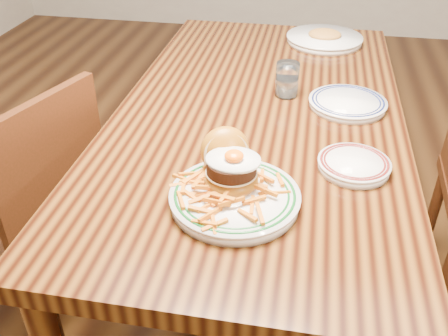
% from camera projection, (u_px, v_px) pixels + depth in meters
% --- Properties ---
extents(floor, '(6.00, 6.00, 0.00)m').
position_uv_depth(floor, '(252.00, 282.00, 1.93)').
color(floor, black).
rests_on(floor, ground).
extents(table, '(0.85, 1.60, 0.75)m').
position_uv_depth(table, '(259.00, 133.00, 1.56)').
color(table, black).
rests_on(table, floor).
extents(chair_left, '(0.51, 0.51, 0.87)m').
position_uv_depth(chair_left, '(36.00, 209.00, 1.56)').
color(chair_left, '#3D190C').
rests_on(chair_left, floor).
extents(main_plate, '(0.29, 0.31, 0.14)m').
position_uv_depth(main_plate, '(233.00, 185.00, 1.12)').
color(main_plate, white).
rests_on(main_plate, table).
extents(side_plate, '(0.18, 0.18, 0.03)m').
position_uv_depth(side_plate, '(354.00, 164.00, 1.23)').
color(side_plate, white).
rests_on(side_plate, table).
extents(rear_plate, '(0.23, 0.23, 0.03)m').
position_uv_depth(rear_plate, '(348.00, 103.00, 1.51)').
color(rear_plate, white).
rests_on(rear_plate, table).
extents(water_glass, '(0.07, 0.07, 0.11)m').
position_uv_depth(water_glass, '(287.00, 82.00, 1.56)').
color(water_glass, white).
rests_on(water_glass, table).
extents(far_plate, '(0.30, 0.30, 0.05)m').
position_uv_depth(far_plate, '(324.00, 38.00, 1.97)').
color(far_plate, white).
rests_on(far_plate, table).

